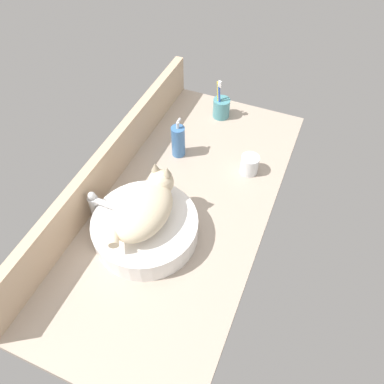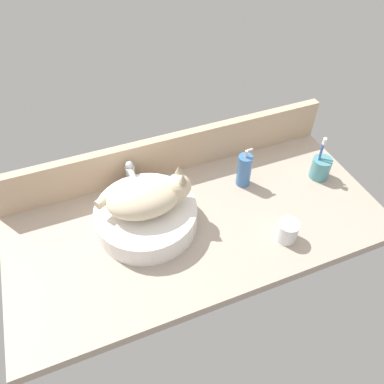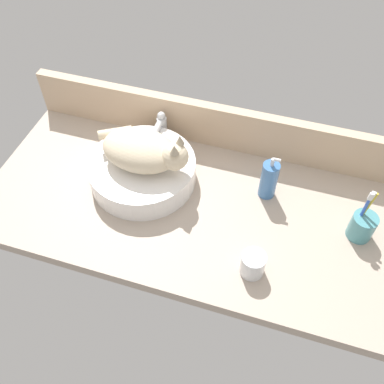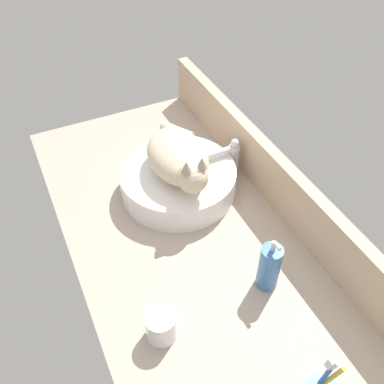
# 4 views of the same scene
# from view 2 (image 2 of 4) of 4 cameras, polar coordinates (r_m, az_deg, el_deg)

# --- Properties ---
(ground_plane) EXTENTS (1.33, 0.63, 0.04)m
(ground_plane) POSITION_cam_2_polar(r_m,az_deg,el_deg) (1.36, 0.90, -5.06)
(ground_plane) COLOR #B2A08E
(backsplash_panel) EXTENTS (1.33, 0.04, 0.17)m
(backsplash_panel) POSITION_cam_2_polar(r_m,az_deg,el_deg) (1.48, -3.45, 5.86)
(backsplash_panel) COLOR #CCAD8C
(backsplash_panel) RESTS_ON ground_plane
(sink_basin) EXTENTS (0.35, 0.35, 0.08)m
(sink_basin) POSITION_cam_2_polar(r_m,az_deg,el_deg) (1.31, -6.96, -3.74)
(sink_basin) COLOR white
(sink_basin) RESTS_ON ground_plane
(cat) EXTENTS (0.32, 0.19, 0.14)m
(cat) POSITION_cam_2_polar(r_m,az_deg,el_deg) (1.24, -6.75, -0.60)
(cat) COLOR beige
(cat) RESTS_ON sink_basin
(faucet) EXTENTS (0.04, 0.12, 0.14)m
(faucet) POSITION_cam_2_polar(r_m,az_deg,el_deg) (1.42, -9.20, 2.35)
(faucet) COLOR silver
(faucet) RESTS_ON ground_plane
(soap_dispenser) EXTENTS (0.05, 0.05, 0.17)m
(soap_dispenser) POSITION_cam_2_polar(r_m,az_deg,el_deg) (1.44, 7.96, 3.33)
(soap_dispenser) COLOR #3F72B2
(soap_dispenser) RESTS_ON ground_plane
(toothbrush_cup) EXTENTS (0.08, 0.08, 0.19)m
(toothbrush_cup) POSITION_cam_2_polar(r_m,az_deg,el_deg) (1.56, 18.99, 3.58)
(toothbrush_cup) COLOR teal
(toothbrush_cup) RESTS_ON ground_plane
(water_glass) EXTENTS (0.07, 0.07, 0.08)m
(water_glass) POSITION_cam_2_polar(r_m,az_deg,el_deg) (1.31, 14.31, -5.92)
(water_glass) COLOR white
(water_glass) RESTS_ON ground_plane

